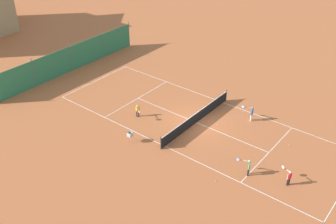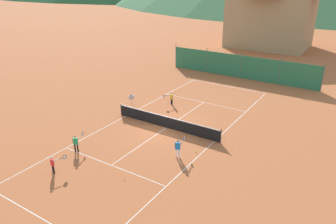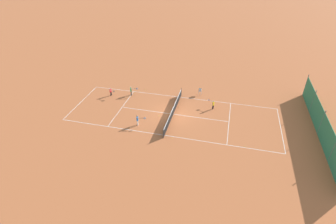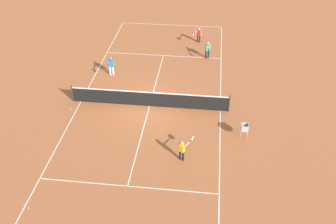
# 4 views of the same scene
# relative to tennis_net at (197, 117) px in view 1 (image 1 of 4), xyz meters

# --- Properties ---
(ground_plane) EXTENTS (600.00, 600.00, 0.00)m
(ground_plane) POSITION_rel_tennis_net_xyz_m (0.00, 0.00, -0.50)
(ground_plane) COLOR #B25B33
(court_line_markings) EXTENTS (8.25, 23.85, 0.01)m
(court_line_markings) POSITION_rel_tennis_net_xyz_m (0.00, 0.00, -0.50)
(court_line_markings) COLOR white
(court_line_markings) RESTS_ON ground
(tennis_net) EXTENTS (9.18, 0.08, 1.06)m
(tennis_net) POSITION_rel_tennis_net_xyz_m (0.00, 0.00, 0.00)
(tennis_net) COLOR #2D2D2D
(tennis_net) RESTS_ON ground
(windscreen_fence_far) EXTENTS (17.28, 0.08, 2.90)m
(windscreen_fence_far) POSITION_rel_tennis_net_xyz_m (-0.00, 15.50, 0.81)
(windscreen_fence_far) COLOR #2D754C
(windscreen_fence_far) RESTS_ON ground
(player_near_service) EXTENTS (0.71, 0.84, 1.12)m
(player_near_service) POSITION_rel_tennis_net_xyz_m (-2.29, 4.32, 0.16)
(player_near_service) COLOR black
(player_near_service) RESTS_ON ground
(player_far_service) EXTENTS (0.62, 0.90, 1.13)m
(player_far_service) POSITION_rel_tennis_net_xyz_m (-2.35, -8.85, 0.16)
(player_far_service) COLOR black
(player_far_service) RESTS_ON ground
(player_near_baseline) EXTENTS (0.43, 1.10, 1.29)m
(player_near_baseline) POSITION_rel_tennis_net_xyz_m (3.01, -3.27, 0.25)
(player_near_baseline) COLOR white
(player_near_baseline) RESTS_ON ground
(player_far_baseline) EXTENTS (0.40, 1.07, 1.24)m
(player_far_baseline) POSITION_rel_tennis_net_xyz_m (-3.11, -6.33, 0.22)
(player_far_baseline) COLOR black
(player_far_baseline) RESTS_ON ground
(tennis_ball_mid_court) EXTENTS (0.07, 0.07, 0.07)m
(tennis_ball_mid_court) POSITION_rel_tennis_net_xyz_m (-4.97, -5.04, -0.47)
(tennis_ball_mid_court) COLOR #CCE033
(tennis_ball_mid_court) RESTS_ON ground
(tennis_ball_alley_left) EXTENTS (0.07, 0.07, 0.07)m
(tennis_ball_alley_left) POSITION_rel_tennis_net_xyz_m (3.90, 8.15, -0.47)
(tennis_ball_alley_left) COLOR #CCE033
(tennis_ball_alley_left) RESTS_ON ground
(tennis_ball_near_corner) EXTENTS (0.07, 0.07, 0.07)m
(tennis_ball_near_corner) POSITION_rel_tennis_net_xyz_m (-1.66, 0.34, -0.47)
(tennis_ball_near_corner) COLOR #CCE033
(tennis_ball_near_corner) RESTS_ON ground
(tennis_ball_by_net_right) EXTENTS (0.07, 0.07, 0.07)m
(tennis_ball_by_net_right) POSITION_rel_tennis_net_xyz_m (0.79, -1.53, -0.47)
(tennis_ball_by_net_right) COLOR #CCE033
(tennis_ball_by_net_right) RESTS_ON ground
(tennis_ball_by_net_left) EXTENTS (0.07, 0.07, 0.07)m
(tennis_ball_by_net_left) POSITION_rel_tennis_net_xyz_m (3.77, -2.14, -0.47)
(tennis_ball_by_net_left) COLOR #CCE033
(tennis_ball_by_net_left) RESTS_ON ground
(tennis_ball_service_box) EXTENTS (0.07, 0.07, 0.07)m
(tennis_ball_service_box) POSITION_rel_tennis_net_xyz_m (4.43, 0.86, -0.47)
(tennis_ball_service_box) COLOR #CCE033
(tennis_ball_service_box) RESTS_ON ground
(tennis_ball_far_corner) EXTENTS (0.07, 0.07, 0.07)m
(tennis_ball_far_corner) POSITION_rel_tennis_net_xyz_m (1.73, -7.19, -0.47)
(tennis_ball_far_corner) COLOR #CCE033
(tennis_ball_far_corner) RESTS_ON ground
(ball_hopper) EXTENTS (0.36, 0.36, 0.89)m
(ball_hopper) POSITION_rel_tennis_net_xyz_m (-5.31, 2.35, 0.16)
(ball_hopper) COLOR #B7B7BC
(ball_hopper) RESTS_ON ground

